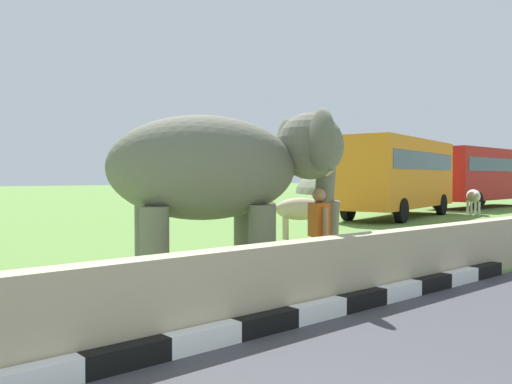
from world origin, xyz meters
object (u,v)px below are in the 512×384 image
Objects in this scene: bus_orange at (398,172)px; cow_mid at (474,197)px; elephant at (226,171)px; bus_red at (480,173)px; person_handler at (319,231)px; cow_near at (299,210)px.

bus_orange reaches higher than cow_mid.
bus_red reaches higher than elephant.
cow_mid is (19.75, 5.84, -1.07)m from elephant.
elephant reaches higher than person_handler.
bus_orange reaches higher than person_handler.
bus_red is at bearing 8.12° from bus_orange.
cow_mid is (-6.34, -2.88, -1.21)m from bus_red.
person_handler is at bearing -158.93° from bus_red.
bus_red is at bearing 24.43° from cow_mid.
bus_orange reaches higher than elephant.
person_handler is 0.17× the size of bus_red.
bus_red is 20.71m from cow_near.
bus_orange is at bearing 25.02° from elephant.
bus_orange is at bearing 17.90° from cow_near.
bus_red is (24.70, 9.51, 1.16)m from person_handler.
bus_red is at bearing 12.83° from cow_near.
bus_orange is (14.03, 7.99, 1.15)m from person_handler.
elephant is at bearing -161.52° from bus_red.
cow_near and cow_mid have the same top height.
bus_orange is 5.24× the size of cow_mid.
bus_orange is at bearing -171.88° from bus_red.
elephant is 0.44× the size of bus_orange.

